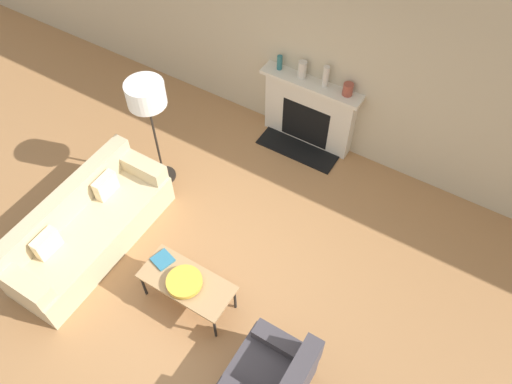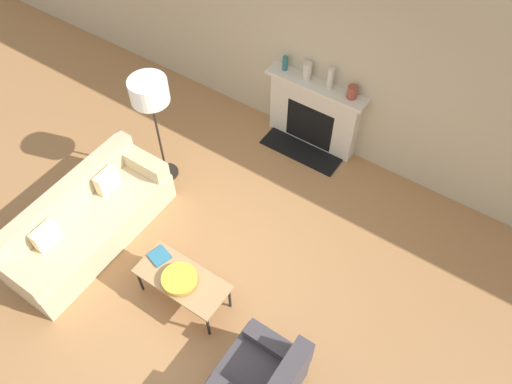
{
  "view_description": "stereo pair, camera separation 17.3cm",
  "coord_description": "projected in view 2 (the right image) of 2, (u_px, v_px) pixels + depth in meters",
  "views": [
    {
      "loc": [
        2.14,
        -2.03,
        5.38
      ],
      "look_at": [
        0.13,
        1.27,
        0.45
      ],
      "focal_mm": 35.0,
      "sensor_mm": 36.0,
      "label": 1
    },
    {
      "loc": [
        2.28,
        -1.93,
        5.38
      ],
      "look_at": [
        0.13,
        1.27,
        0.45
      ],
      "focal_mm": 35.0,
      "sensor_mm": 36.0,
      "label": 2
    }
  ],
  "objects": [
    {
      "name": "couch",
      "position": [
        88.0,
        222.0,
        6.15
      ],
      "size": [
        0.82,
        2.19,
        0.8
      ],
      "rotation": [
        0.0,
        0.0,
        1.57
      ],
      "color": "#CCB78E",
      "rests_on": "ground_plane"
    },
    {
      "name": "bowl",
      "position": [
        179.0,
        279.0,
        5.45
      ],
      "size": [
        0.4,
        0.4,
        0.07
      ],
      "color": "gold",
      "rests_on": "coffee_table"
    },
    {
      "name": "mantel_vase_left",
      "position": [
        285.0,
        63.0,
        6.69
      ],
      "size": [
        0.07,
        0.07,
        0.21
      ],
      "color": "#28666B",
      "rests_on": "fireplace"
    },
    {
      "name": "mantel_vase_center_right",
      "position": [
        330.0,
        79.0,
        6.42
      ],
      "size": [
        0.08,
        0.08,
        0.31
      ],
      "color": "beige",
      "rests_on": "fireplace"
    },
    {
      "name": "wall_back",
      "position": [
        321.0,
        53.0,
        6.39
      ],
      "size": [
        18.0,
        0.06,
        2.9
      ],
      "color": "#BCAD8E",
      "rests_on": "ground_plane"
    },
    {
      "name": "mantel_vase_right",
      "position": [
        352.0,
        92.0,
        6.36
      ],
      "size": [
        0.13,
        0.13,
        0.17
      ],
      "color": "brown",
      "rests_on": "fireplace"
    },
    {
      "name": "ground_plane",
      "position": [
        188.0,
        279.0,
        6.01
      ],
      "size": [
        18.0,
        18.0,
        0.0
      ],
      "primitive_type": "plane",
      "color": "#A87547"
    },
    {
      "name": "armchair_near",
      "position": [
        261.0,
        381.0,
        4.95
      ],
      "size": [
        0.75,
        0.83,
        0.87
      ],
      "rotation": [
        0.0,
        0.0,
        -1.57
      ],
      "color": "#423D42",
      "rests_on": "ground_plane"
    },
    {
      "name": "fireplace",
      "position": [
        313.0,
        114.0,
        7.02
      ],
      "size": [
        1.44,
        0.59,
        1.07
      ],
      "color": "beige",
      "rests_on": "ground_plane"
    },
    {
      "name": "book",
      "position": [
        159.0,
        256.0,
        5.67
      ],
      "size": [
        0.26,
        0.26,
        0.02
      ],
      "rotation": [
        0.0,
        0.0,
        -0.28
      ],
      "color": "teal",
      "rests_on": "coffee_table"
    },
    {
      "name": "floor_lamp",
      "position": [
        150.0,
        96.0,
        5.93
      ],
      "size": [
        0.47,
        0.47,
        1.65
      ],
      "color": "black",
      "rests_on": "ground_plane"
    },
    {
      "name": "coffee_table",
      "position": [
        182.0,
        280.0,
        5.53
      ],
      "size": [
        1.07,
        0.49,
        0.46
      ],
      "color": "tan",
      "rests_on": "ground_plane"
    },
    {
      "name": "mantel_vase_center_left",
      "position": [
        307.0,
        71.0,
        6.56
      ],
      "size": [
        0.12,
        0.12,
        0.25
      ],
      "color": "beige",
      "rests_on": "fireplace"
    }
  ]
}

